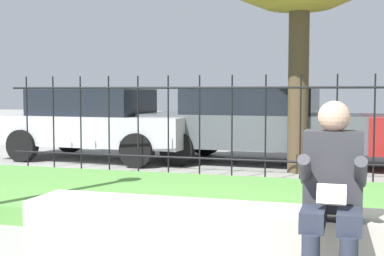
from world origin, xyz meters
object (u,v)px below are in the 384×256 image
object	(u,v)px
person_seated_reader	(332,190)
car_parked_left	(97,122)
car_parked_center	(258,123)
stone_bench	(198,240)

from	to	relation	value
person_seated_reader	car_parked_left	world-z (taller)	car_parked_left
person_seated_reader	car_parked_center	xyz separation A→B (m)	(-1.59, 6.39, 0.03)
stone_bench	person_seated_reader	bearing A→B (deg)	-16.98
stone_bench	car_parked_center	distance (m)	6.14
stone_bench	person_seated_reader	distance (m)	1.15
person_seated_reader	car_parked_center	distance (m)	6.59
person_seated_reader	car_parked_center	bearing A→B (deg)	103.95
stone_bench	car_parked_left	bearing A→B (deg)	123.09
person_seated_reader	stone_bench	bearing A→B (deg)	163.02
stone_bench	car_parked_left	xyz separation A→B (m)	(-3.73, 5.72, 0.51)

